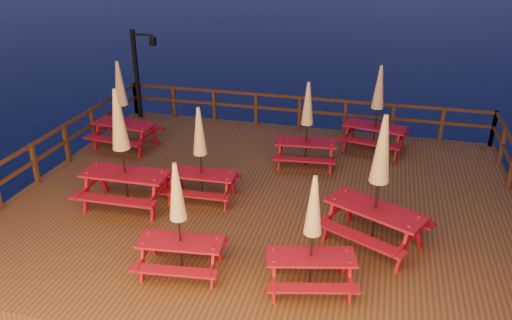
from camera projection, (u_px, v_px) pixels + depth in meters
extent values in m
plane|color=#050632|center=(264.00, 212.00, 12.33)|extent=(500.00, 500.00, 0.00)
cube|color=#473317|center=(264.00, 205.00, 12.25)|extent=(12.00, 10.00, 0.40)
cylinder|color=#3D2613|center=(142.00, 135.00, 17.77)|extent=(0.24, 0.24, 1.40)
cylinder|color=#3D2613|center=(297.00, 150.00, 16.50)|extent=(0.24, 0.24, 1.40)
cylinder|color=#3D2613|center=(478.00, 169.00, 15.22)|extent=(0.24, 0.24, 1.40)
cube|color=#3D2613|center=(300.00, 98.00, 15.98)|extent=(11.70, 0.06, 0.09)
cube|color=#3D2613|center=(300.00, 111.00, 16.17)|extent=(11.70, 0.06, 0.09)
cube|color=#3D2613|center=(166.00, 101.00, 17.26)|extent=(0.10, 0.10, 1.10)
cube|color=#3D2613|center=(300.00, 112.00, 16.19)|extent=(0.10, 0.10, 1.10)
cube|color=#3D2613|center=(452.00, 125.00, 15.13)|extent=(0.10, 0.10, 1.10)
cube|color=#3D2613|center=(48.00, 135.00, 13.05)|extent=(0.06, 9.70, 0.09)
cube|color=#3D2613|center=(51.00, 151.00, 13.24)|extent=(0.06, 9.70, 0.09)
cube|color=#3D2613|center=(51.00, 153.00, 13.26)|extent=(0.10, 0.10, 1.10)
cube|color=#3D2613|center=(122.00, 107.00, 16.67)|extent=(0.10, 0.10, 1.10)
cube|color=#3D2613|center=(499.00, 141.00, 14.01)|extent=(0.10, 0.10, 1.10)
cube|color=black|center=(137.00, 75.00, 16.79)|extent=(0.12, 0.12, 3.00)
cube|color=black|center=(142.00, 35.00, 16.14)|extent=(0.70, 0.06, 0.06)
cube|color=black|center=(153.00, 41.00, 16.15)|extent=(0.18, 0.18, 0.28)
sphere|color=#ECA75E|center=(153.00, 41.00, 16.15)|extent=(0.14, 0.14, 0.14)
cube|color=maroon|center=(306.00, 142.00, 13.55)|extent=(1.71, 0.80, 0.05)
cube|color=maroon|center=(307.00, 144.00, 14.17)|extent=(1.68, 0.41, 0.05)
cube|color=maroon|center=(304.00, 160.00, 13.18)|extent=(1.68, 0.41, 0.05)
cube|color=maroon|center=(282.00, 148.00, 14.07)|extent=(0.06, 0.10, 0.69)
cube|color=maroon|center=(279.00, 157.00, 13.53)|extent=(0.06, 0.10, 0.69)
cube|color=maroon|center=(331.00, 151.00, 13.87)|extent=(0.06, 0.10, 0.69)
cube|color=maroon|center=(331.00, 160.00, 13.33)|extent=(0.06, 0.10, 0.69)
cylinder|color=black|center=(307.00, 126.00, 13.36)|extent=(0.04, 0.04, 2.31)
cone|color=tan|center=(308.00, 103.00, 13.09)|extent=(0.33, 0.33, 1.15)
sphere|color=black|center=(309.00, 84.00, 12.86)|extent=(0.06, 0.06, 0.06)
cube|color=maroon|center=(201.00, 174.00, 11.83)|extent=(1.66, 0.71, 0.05)
cube|color=maroon|center=(209.00, 174.00, 12.43)|extent=(1.65, 0.33, 0.05)
cube|color=maroon|center=(195.00, 195.00, 11.46)|extent=(1.65, 0.33, 0.05)
cube|color=maroon|center=(179.00, 178.00, 12.37)|extent=(0.06, 0.09, 0.68)
cube|color=maroon|center=(171.00, 189.00, 11.83)|extent=(0.06, 0.09, 0.68)
cube|color=maroon|center=(233.00, 184.00, 12.11)|extent=(0.06, 0.09, 0.68)
cube|color=maroon|center=(226.00, 195.00, 11.58)|extent=(0.06, 0.09, 0.68)
cylinder|color=black|center=(201.00, 156.00, 11.64)|extent=(0.04, 0.04, 2.27)
cone|color=tan|center=(199.00, 131.00, 11.37)|extent=(0.33, 0.33, 1.14)
sphere|color=black|center=(198.00, 109.00, 11.15)|extent=(0.06, 0.06, 0.06)
cube|color=maroon|center=(180.00, 242.00, 9.29)|extent=(1.66, 0.81, 0.04)
cube|color=maroon|center=(189.00, 238.00, 9.88)|extent=(1.62, 0.44, 0.04)
cube|color=maroon|center=(173.00, 271.00, 8.92)|extent=(1.62, 0.44, 0.04)
cube|color=maroon|center=(153.00, 245.00, 9.77)|extent=(0.06, 0.09, 0.67)
cube|color=maroon|center=(142.00, 263.00, 9.25)|extent=(0.06, 0.09, 0.67)
cube|color=maroon|center=(219.00, 250.00, 9.61)|extent=(0.06, 0.09, 0.67)
cube|color=maroon|center=(213.00, 269.00, 9.08)|extent=(0.06, 0.09, 0.67)
cylinder|color=black|center=(179.00, 221.00, 9.10)|extent=(0.04, 0.04, 2.22)
cone|color=tan|center=(177.00, 191.00, 8.84)|extent=(0.32, 0.32, 1.11)
sphere|color=black|center=(175.00, 165.00, 8.62)|extent=(0.06, 0.06, 0.06)
cube|color=maroon|center=(311.00, 257.00, 8.86)|extent=(1.69, 0.98, 0.04)
cube|color=maroon|center=(308.00, 252.00, 9.46)|extent=(1.60, 0.62, 0.04)
cube|color=maroon|center=(313.00, 288.00, 8.49)|extent=(1.60, 0.62, 0.04)
cube|color=maroon|center=(273.00, 262.00, 9.27)|extent=(0.07, 0.10, 0.66)
cube|color=maroon|center=(274.00, 282.00, 8.75)|extent=(0.07, 0.10, 0.66)
cube|color=maroon|center=(344.00, 263.00, 9.26)|extent=(0.07, 0.10, 0.66)
cube|color=maroon|center=(349.00, 283.00, 8.73)|extent=(0.07, 0.10, 0.66)
cylinder|color=black|center=(312.00, 236.00, 8.68)|extent=(0.04, 0.04, 2.21)
cone|color=tan|center=(314.00, 205.00, 8.42)|extent=(0.32, 0.32, 1.10)
sphere|color=black|center=(315.00, 178.00, 8.20)|extent=(0.06, 0.06, 0.06)
cube|color=maroon|center=(375.00, 209.00, 10.05)|extent=(2.12, 1.57, 0.06)
cube|color=maroon|center=(389.00, 211.00, 10.65)|extent=(1.92, 1.15, 0.06)
cube|color=maroon|center=(357.00, 237.00, 9.74)|extent=(1.92, 1.15, 0.06)
cube|color=maroon|center=(348.00, 207.00, 10.97)|extent=(0.11, 0.13, 0.83)
cube|color=maroon|center=(330.00, 220.00, 10.46)|extent=(0.11, 0.13, 0.83)
cube|color=maroon|center=(419.00, 234.00, 9.99)|extent=(0.11, 0.13, 0.83)
cube|color=maroon|center=(403.00, 250.00, 9.49)|extent=(0.11, 0.13, 0.83)
cylinder|color=black|center=(378.00, 185.00, 9.82)|extent=(0.05, 0.05, 2.76)
cone|color=tan|center=(382.00, 149.00, 9.49)|extent=(0.40, 0.40, 1.38)
sphere|color=black|center=(386.00, 117.00, 9.22)|extent=(0.08, 0.08, 0.08)
cube|color=maroon|center=(375.00, 127.00, 14.50)|extent=(1.88, 1.04, 0.05)
cube|color=maroon|center=(379.00, 129.00, 15.10)|extent=(1.80, 0.64, 0.05)
cube|color=maroon|center=(369.00, 143.00, 14.14)|extent=(1.80, 0.64, 0.05)
cube|color=maroon|center=(353.00, 131.00, 15.22)|extent=(0.08, 0.11, 0.74)
cube|color=maroon|center=(346.00, 138.00, 14.69)|extent=(0.08, 0.11, 0.74)
cube|color=maroon|center=(402.00, 139.00, 14.62)|extent=(0.08, 0.11, 0.74)
cube|color=maroon|center=(397.00, 147.00, 14.09)|extent=(0.08, 0.11, 0.74)
cylinder|color=black|center=(377.00, 110.00, 14.29)|extent=(0.04, 0.04, 2.47)
cone|color=tan|center=(379.00, 87.00, 14.00)|extent=(0.36, 0.36, 1.23)
sphere|color=black|center=(382.00, 67.00, 13.76)|extent=(0.07, 0.07, 0.07)
cube|color=maroon|center=(124.00, 124.00, 14.65)|extent=(1.90, 0.91, 0.05)
cube|color=maroon|center=(137.00, 126.00, 15.30)|extent=(1.85, 0.49, 0.05)
cube|color=maroon|center=(113.00, 141.00, 14.26)|extent=(1.85, 0.49, 0.05)
cube|color=maroon|center=(111.00, 128.00, 15.34)|extent=(0.07, 0.11, 0.76)
cube|color=maroon|center=(97.00, 136.00, 14.78)|extent=(0.07, 0.11, 0.76)
cube|color=maroon|center=(154.00, 135.00, 14.85)|extent=(0.07, 0.11, 0.76)
cube|color=maroon|center=(141.00, 143.00, 14.28)|extent=(0.07, 0.11, 0.76)
cylinder|color=black|center=(122.00, 107.00, 14.44)|extent=(0.04, 0.04, 2.55)
cone|color=tan|center=(119.00, 83.00, 14.14)|extent=(0.37, 0.37, 1.27)
sphere|color=black|center=(117.00, 63.00, 13.89)|extent=(0.07, 0.07, 0.07)
cube|color=maroon|center=(125.00, 174.00, 11.50)|extent=(2.02, 0.83, 0.06)
cube|color=maroon|center=(139.00, 174.00, 12.23)|extent=(2.01, 0.37, 0.06)
cube|color=maroon|center=(113.00, 200.00, 11.05)|extent=(2.01, 0.37, 0.06)
cube|color=maroon|center=(102.00, 179.00, 12.17)|extent=(0.07, 0.11, 0.83)
cube|color=maroon|center=(87.00, 193.00, 11.52)|extent=(0.07, 0.11, 0.83)
cube|color=maroon|center=(166.00, 186.00, 11.83)|extent=(0.07, 0.11, 0.83)
cube|color=maroon|center=(154.00, 201.00, 11.18)|extent=(0.07, 0.11, 0.83)
cylinder|color=black|center=(122.00, 152.00, 11.27)|extent=(0.05, 0.05, 2.78)
cone|color=tan|center=(118.00, 119.00, 10.94)|extent=(0.40, 0.40, 1.39)
sphere|color=black|center=(115.00, 91.00, 10.67)|extent=(0.08, 0.08, 0.08)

